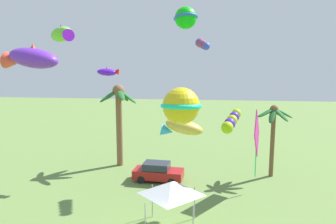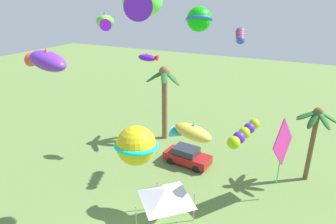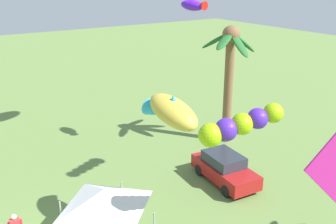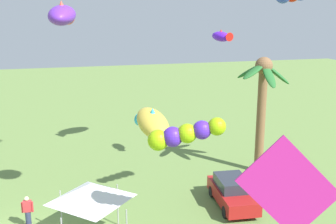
{
  "view_description": "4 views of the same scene",
  "coord_description": "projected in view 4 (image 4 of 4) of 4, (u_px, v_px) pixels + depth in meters",
  "views": [
    {
      "loc": [
        2.99,
        -15.31,
        10.04
      ],
      "look_at": [
        0.73,
        6.02,
        6.39
      ],
      "focal_mm": 36.87,
      "sensor_mm": 36.0,
      "label": 1
    },
    {
      "loc": [
        7.72,
        -9.46,
        13.27
      ],
      "look_at": [
        -0.3,
        6.55,
        6.24
      ],
      "focal_mm": 31.33,
      "sensor_mm": 36.0,
      "label": 2
    },
    {
      "loc": [
        12.88,
        -1.67,
        10.26
      ],
      "look_at": [
        1.35,
        5.92,
        5.34
      ],
      "focal_mm": 41.9,
      "sensor_mm": 36.0,
      "label": 3
    },
    {
      "loc": [
        17.62,
        2.2,
        9.96
      ],
      "look_at": [
        -0.14,
        7.04,
        5.43
      ],
      "focal_mm": 43.45,
      "sensor_mm": 36.0,
      "label": 4
    }
  ],
  "objects": [
    {
      "name": "kite_fish_5",
      "position": [
        152.0,
        123.0,
        16.99
      ],
      "size": [
        2.9,
        1.43,
        1.44
      ],
      "color": "gold"
    },
    {
      "name": "festival_tent",
      "position": [
        91.0,
        192.0,
        17.42
      ],
      "size": [
        2.86,
        2.86,
        2.85
      ],
      "color": "#9E9EA3",
      "rests_on": "ground"
    },
    {
      "name": "parked_car_0",
      "position": [
        232.0,
        192.0,
        21.4
      ],
      "size": [
        4.04,
        2.04,
        1.51
      ],
      "color": "#A51919",
      "rests_on": "ground"
    },
    {
      "name": "kite_fish_1",
      "position": [
        222.0,
        36.0,
        23.53
      ],
      "size": [
        1.83,
        1.0,
        0.74
      ],
      "color": "#5C18E7"
    },
    {
      "name": "palm_tree_1",
      "position": [
        262.0,
        92.0,
        24.97
      ],
      "size": [
        3.36,
        3.54,
        7.35
      ],
      "color": "brown",
      "rests_on": "ground"
    },
    {
      "name": "kite_fish_4",
      "position": [
        63.0,
        15.0,
        22.64
      ],
      "size": [
        3.53,
        1.97,
        1.51
      ],
      "color": "purple"
    },
    {
      "name": "kite_diamond_0",
      "position": [
        289.0,
        190.0,
        13.29
      ],
      "size": [
        0.9,
        3.5,
        5.01
      ],
      "color": "#BC2089"
    },
    {
      "name": "kite_tube_2",
      "position": [
        183.0,
        134.0,
        14.1
      ],
      "size": [
        1.4,
        2.6,
        1.25
      ],
      "color": "#99CE10"
    },
    {
      "name": "spectator_1",
      "position": [
        28.0,
        212.0,
        19.13
      ],
      "size": [
        0.26,
        0.55,
        1.59
      ],
      "color": "#2D3351",
      "rests_on": "ground"
    }
  ]
}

